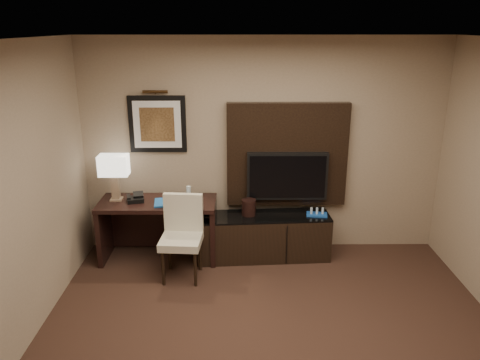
{
  "coord_description": "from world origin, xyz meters",
  "views": [
    {
      "loc": [
        -0.33,
        -3.19,
        2.81
      ],
      "look_at": [
        -0.29,
        1.8,
        1.15
      ],
      "focal_mm": 35.0,
      "sensor_mm": 36.0,
      "label": 1
    }
  ],
  "objects_px": {
    "ice_bucket": "(249,207)",
    "minibar_tray": "(317,212)",
    "desk_chair": "(181,240)",
    "desk_phone": "(135,198)",
    "tv": "(287,176)",
    "table_lamp": "(115,179)",
    "water_bottle": "(189,193)",
    "desk": "(159,230)",
    "credenza": "(263,236)"
  },
  "relations": [
    {
      "from": "ice_bucket",
      "to": "minibar_tray",
      "type": "bearing_deg",
      "value": -1.69
    },
    {
      "from": "desk_chair",
      "to": "desk_phone",
      "type": "height_order",
      "value": "desk_chair"
    },
    {
      "from": "tv",
      "to": "table_lamp",
      "type": "xyz_separation_m",
      "value": [
        -2.11,
        -0.13,
        0.01
      ]
    },
    {
      "from": "water_bottle",
      "to": "minibar_tray",
      "type": "height_order",
      "value": "water_bottle"
    },
    {
      "from": "desk",
      "to": "credenza",
      "type": "height_order",
      "value": "desk"
    },
    {
      "from": "desk_phone",
      "to": "desk",
      "type": "bearing_deg",
      "value": -13.6
    },
    {
      "from": "desk",
      "to": "water_bottle",
      "type": "bearing_deg",
      "value": 10.49
    },
    {
      "from": "tv",
      "to": "desk_phone",
      "type": "height_order",
      "value": "tv"
    },
    {
      "from": "table_lamp",
      "to": "water_bottle",
      "type": "distance_m",
      "value": 0.91
    },
    {
      "from": "desk_phone",
      "to": "water_bottle",
      "type": "height_order",
      "value": "water_bottle"
    },
    {
      "from": "desk_phone",
      "to": "table_lamp",
      "type": "bearing_deg",
      "value": 152.89
    },
    {
      "from": "desk",
      "to": "minibar_tray",
      "type": "height_order",
      "value": "desk"
    },
    {
      "from": "desk_chair",
      "to": "table_lamp",
      "type": "relative_size",
      "value": 1.76
    },
    {
      "from": "minibar_tray",
      "to": "desk_chair",
      "type": "bearing_deg",
      "value": -162.75
    },
    {
      "from": "credenza",
      "to": "tv",
      "type": "xyz_separation_m",
      "value": [
        0.3,
        0.18,
        0.74
      ]
    },
    {
      "from": "table_lamp",
      "to": "minibar_tray",
      "type": "relative_size",
      "value": 2.15
    },
    {
      "from": "table_lamp",
      "to": "desk_chair",
      "type": "bearing_deg",
      "value": -33.04
    },
    {
      "from": "credenza",
      "to": "ice_bucket",
      "type": "height_order",
      "value": "ice_bucket"
    },
    {
      "from": "credenza",
      "to": "tv",
      "type": "height_order",
      "value": "tv"
    },
    {
      "from": "credenza",
      "to": "table_lamp",
      "type": "distance_m",
      "value": 1.96
    },
    {
      "from": "desk",
      "to": "tv",
      "type": "relative_size",
      "value": 1.42
    },
    {
      "from": "desk",
      "to": "ice_bucket",
      "type": "xyz_separation_m",
      "value": [
        1.12,
        0.04,
        0.28
      ]
    },
    {
      "from": "ice_bucket",
      "to": "minibar_tray",
      "type": "xyz_separation_m",
      "value": [
        0.84,
        -0.02,
        -0.05
      ]
    },
    {
      "from": "desk_chair",
      "to": "minibar_tray",
      "type": "distance_m",
      "value": 1.71
    },
    {
      "from": "tv",
      "to": "minibar_tray",
      "type": "relative_size",
      "value": 3.97
    },
    {
      "from": "table_lamp",
      "to": "tv",
      "type": "bearing_deg",
      "value": 3.65
    },
    {
      "from": "tv",
      "to": "ice_bucket",
      "type": "height_order",
      "value": "tv"
    },
    {
      "from": "water_bottle",
      "to": "desk",
      "type": "bearing_deg",
      "value": -169.98
    },
    {
      "from": "desk",
      "to": "desk_chair",
      "type": "relative_size",
      "value": 1.49
    },
    {
      "from": "desk",
      "to": "credenza",
      "type": "xyz_separation_m",
      "value": [
        1.3,
        0.01,
        -0.1
      ]
    },
    {
      "from": "table_lamp",
      "to": "minibar_tray",
      "type": "distance_m",
      "value": 2.51
    },
    {
      "from": "desk_phone",
      "to": "water_bottle",
      "type": "distance_m",
      "value": 0.65
    },
    {
      "from": "tv",
      "to": "table_lamp",
      "type": "bearing_deg",
      "value": -176.35
    },
    {
      "from": "desk_chair",
      "to": "ice_bucket",
      "type": "height_order",
      "value": "desk_chair"
    },
    {
      "from": "minibar_tray",
      "to": "water_bottle",
      "type": "bearing_deg",
      "value": 178.0
    },
    {
      "from": "table_lamp",
      "to": "ice_bucket",
      "type": "height_order",
      "value": "table_lamp"
    },
    {
      "from": "desk_phone",
      "to": "water_bottle",
      "type": "bearing_deg",
      "value": -7.87
    },
    {
      "from": "credenza",
      "to": "desk_phone",
      "type": "height_order",
      "value": "desk_phone"
    },
    {
      "from": "credenza",
      "to": "desk_phone",
      "type": "bearing_deg",
      "value": 176.82
    },
    {
      "from": "desk_chair",
      "to": "table_lamp",
      "type": "bearing_deg",
      "value": 151.19
    },
    {
      "from": "desk_chair",
      "to": "ice_bucket",
      "type": "bearing_deg",
      "value": 38.35
    },
    {
      "from": "desk_chair",
      "to": "desk",
      "type": "bearing_deg",
      "value": 128.45
    },
    {
      "from": "tv",
      "to": "desk_chair",
      "type": "bearing_deg",
      "value": -151.6
    },
    {
      "from": "desk_chair",
      "to": "ice_bucket",
      "type": "xyz_separation_m",
      "value": [
        0.78,
        0.53,
        0.19
      ]
    },
    {
      "from": "desk_phone",
      "to": "ice_bucket",
      "type": "xyz_separation_m",
      "value": [
        1.38,
        0.04,
        -0.15
      ]
    },
    {
      "from": "tv",
      "to": "desk_phone",
      "type": "relative_size",
      "value": 5.13
    },
    {
      "from": "credenza",
      "to": "water_bottle",
      "type": "relative_size",
      "value": 9.74
    },
    {
      "from": "desk",
      "to": "desk_chair",
      "type": "distance_m",
      "value": 0.6
    },
    {
      "from": "desk_phone",
      "to": "ice_bucket",
      "type": "distance_m",
      "value": 1.39
    },
    {
      "from": "credenza",
      "to": "minibar_tray",
      "type": "height_order",
      "value": "minibar_tray"
    }
  ]
}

